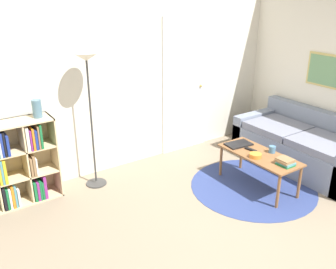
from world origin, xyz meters
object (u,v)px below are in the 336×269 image
at_px(couch, 304,146).
at_px(coffee_table, 259,158).
at_px(laptop, 239,144).
at_px(bowl, 256,155).
at_px(cup, 272,149).
at_px(bookshelf, 6,167).
at_px(vase_on_shelf, 37,109).
at_px(floor_lamp, 88,74).

relative_size(couch, coffee_table, 1.77).
xyz_separation_m(laptop, bowl, (-0.10, -0.39, 0.01)).
xyz_separation_m(bowl, cup, (0.27, -0.02, 0.02)).
bearing_deg(cup, bookshelf, 154.04).
height_order(bookshelf, couch, bookshelf).
height_order(couch, laptop, couch).
height_order(bookshelf, coffee_table, bookshelf).
bearing_deg(laptop, coffee_table, -87.24).
xyz_separation_m(bookshelf, couch, (3.74, -1.25, -0.21)).
xyz_separation_m(couch, vase_on_shelf, (-3.31, 1.25, 0.83)).
bearing_deg(cup, floor_lamp, 145.23).
relative_size(coffee_table, cup, 12.12).
relative_size(floor_lamp, vase_on_shelf, 8.13).
distance_m(couch, laptop, 1.10).
bearing_deg(bowl, floor_lamp, 141.24).
bearing_deg(bowl, cup, -4.07).
distance_m(floor_lamp, couch, 3.17).
xyz_separation_m(bowl, vase_on_shelf, (-2.16, 1.38, 0.63)).
bearing_deg(bookshelf, vase_on_shelf, 0.05).
distance_m(laptop, cup, 0.45).
relative_size(couch, bowl, 12.49).
height_order(laptop, vase_on_shelf, vase_on_shelf).
bearing_deg(laptop, bowl, -104.19).
relative_size(bookshelf, laptop, 2.96).
bearing_deg(laptop, couch, -14.56).
distance_m(couch, coffee_table, 1.04).
relative_size(bookshelf, bowl, 7.10).
height_order(bookshelf, cup, bookshelf).
distance_m(laptop, vase_on_shelf, 2.55).
height_order(bowl, cup, cup).
height_order(bookshelf, vase_on_shelf, vase_on_shelf).
distance_m(floor_lamp, cup, 2.44).
bearing_deg(cup, laptop, 112.86).
bearing_deg(vase_on_shelf, laptop, -23.47).
xyz_separation_m(coffee_table, bowl, (-0.12, -0.04, 0.08)).
relative_size(floor_lamp, cup, 19.56).
height_order(floor_lamp, coffee_table, floor_lamp).
height_order(couch, cup, couch).
distance_m(bookshelf, laptop, 2.86).
bearing_deg(floor_lamp, vase_on_shelf, 168.98).
height_order(laptop, bowl, bowl).
distance_m(floor_lamp, bowl, 2.24).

